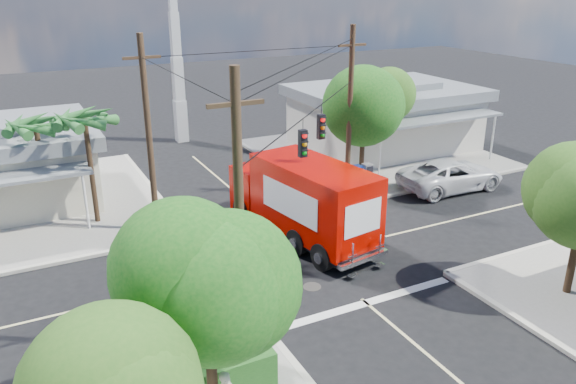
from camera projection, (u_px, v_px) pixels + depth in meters
ground at (309, 255)px, 24.02m from camera, size 120.00×120.00×0.00m
sidewalk_ne at (372, 154)px, 37.67m from camera, size 14.12×14.12×0.14m
sidewalk_nw at (18, 210)px, 28.45m from camera, size 14.12×14.12×0.14m
road_markings at (327, 269)px, 22.79m from camera, size 32.00×32.00×0.01m
building_ne at (384, 115)px, 38.47m from camera, size 11.80×10.20×4.50m
radio_tower at (177, 62)px, 38.89m from camera, size 0.80×0.80×17.00m
tree_sw_front at (207, 283)px, 13.24m from camera, size 3.88×3.78×6.03m
tree_ne_front at (365, 101)px, 31.02m from camera, size 4.21×4.14×6.66m
tree_ne_back at (380, 100)px, 34.16m from camera, size 3.77×3.66×5.82m
palm_nw_front at (85, 121)px, 25.30m from camera, size 3.01×3.08×5.59m
palm_nw_back at (36, 127)px, 25.83m from camera, size 3.01×3.08×5.19m
utility_poles at (258, 145)px, 23.03m from camera, size 12.00×10.68×9.00m
picket_fence at (164, 372)px, 15.81m from camera, size 5.94×0.06×1.00m
vending_boxes at (357, 175)px, 31.70m from camera, size 1.90×0.50×1.10m
delivery_truck at (303, 199)px, 24.96m from camera, size 3.89×8.80×3.69m
parked_car at (451, 175)px, 31.25m from camera, size 6.16×3.01×1.69m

